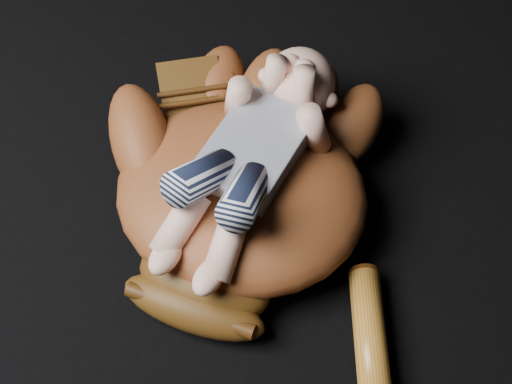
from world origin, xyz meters
TOP-DOWN VIEW (x-y plane):
  - baseball_glove at (-0.05, 0.17)m, footprint 0.50×0.56m
  - newborn_baby at (-0.04, 0.17)m, footprint 0.19×0.40m

SIDE VIEW (x-z plane):
  - baseball_glove at x=-0.05m, z-range 0.00..0.16m
  - newborn_baby at x=-0.04m, z-range 0.06..0.22m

